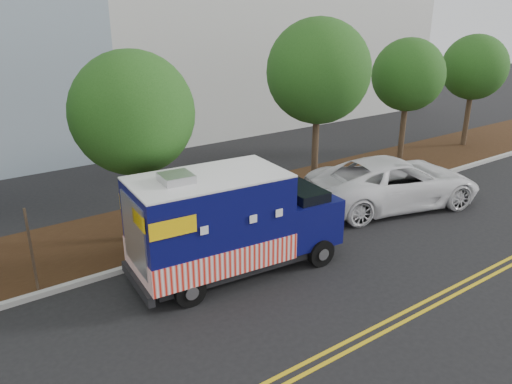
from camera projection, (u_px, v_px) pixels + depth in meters
ground at (216, 270)px, 14.04m from camera, size 120.00×120.00×0.00m
curb at (191, 249)px, 15.09m from camera, size 120.00×0.18×0.15m
mulch_strip at (161, 226)px, 16.69m from camera, size 120.00×4.00×0.15m
centerline_near at (323, 354)px, 10.64m from camera, size 120.00×0.10×0.01m
centerline_far at (331, 360)px, 10.45m from camera, size 120.00×0.10×0.01m
tree_b at (133, 113)px, 14.29m from camera, size 3.58×3.58×5.89m
tree_c at (318, 72)px, 18.48m from camera, size 3.90×3.90×6.66m
tree_d at (408, 75)px, 22.09m from camera, size 3.21×3.21×5.74m
tree_e at (474, 67)px, 24.86m from camera, size 3.21×3.21×5.74m
sign_post at (32, 253)px, 12.43m from camera, size 0.06×0.06×2.40m
food_truck at (227, 226)px, 13.44m from camera, size 6.08×2.72×3.12m
white_car at (394, 182)px, 18.39m from camera, size 6.99×4.56×1.79m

